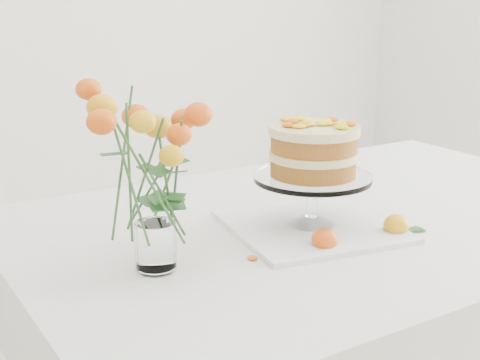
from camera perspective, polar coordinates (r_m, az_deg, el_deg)
name	(u,v)px	position (r m, az deg, el deg)	size (l,w,h in m)	color
table	(335,248)	(1.53, 8.07, -5.77)	(1.43, 0.93, 0.76)	tan
napkin	(311,226)	(1.40, 6.09, -3.96)	(0.33, 0.33, 0.01)	white
cake_stand	(313,156)	(1.36, 6.28, 2.05)	(0.24, 0.24, 0.22)	white
rose_vase	(152,154)	(1.14, -7.50, 2.20)	(0.30, 0.30, 0.36)	white
loose_rose_near	(396,225)	(1.39, 13.20, -3.77)	(0.09, 0.05, 0.04)	orange
loose_rose_far	(325,239)	(1.29, 7.25, -5.05)	(0.09, 0.05, 0.04)	#E2520B
stray_petal_a	(322,237)	(1.36, 7.01, -4.82)	(0.03, 0.02, 0.00)	yellow
stray_petal_b	(373,233)	(1.39, 11.26, -4.49)	(0.03, 0.02, 0.00)	yellow
stray_petal_c	(401,236)	(1.39, 13.59, -4.63)	(0.03, 0.02, 0.00)	yellow
stray_petal_d	(250,242)	(1.32, 0.87, -5.34)	(0.03, 0.02, 0.00)	yellow
stray_petal_e	(252,258)	(1.24, 1.07, -6.68)	(0.03, 0.02, 0.00)	yellow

